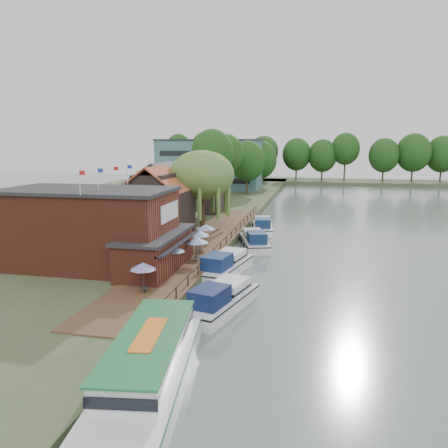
# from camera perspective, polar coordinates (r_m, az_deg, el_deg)

# --- Properties ---
(ground) EXTENTS (260.00, 260.00, 0.00)m
(ground) POSITION_cam_1_polar(r_m,az_deg,el_deg) (39.26, 4.94, -7.79)
(ground) COLOR #4D5958
(ground) RESTS_ON ground
(land_bank) EXTENTS (50.00, 140.00, 1.00)m
(land_bank) POSITION_cam_1_polar(r_m,az_deg,el_deg) (80.72, -13.37, 1.83)
(land_bank) COLOR #384728
(land_bank) RESTS_ON ground
(quay_deck) EXTENTS (6.00, 50.00, 0.10)m
(quay_deck) POSITION_cam_1_polar(r_m,az_deg,el_deg) (49.93, -2.73, -2.52)
(quay_deck) COLOR #47301E
(quay_deck) RESTS_ON land_bank
(quay_rail) EXTENTS (0.20, 49.00, 1.00)m
(quay_rail) POSITION_cam_1_polar(r_m,az_deg,el_deg) (49.70, 0.43, -2.04)
(quay_rail) COLOR black
(quay_rail) RESTS_ON land_bank
(pub) EXTENTS (20.00, 11.00, 7.30)m
(pub) POSITION_cam_1_polar(r_m,az_deg,el_deg) (41.20, -14.83, -0.55)
(pub) COLOR maroon
(pub) RESTS_ON land_bank
(hotel_block) EXTENTS (25.40, 12.40, 12.30)m
(hotel_block) POSITION_cam_1_polar(r_m,az_deg,el_deg) (110.36, -1.83, 7.84)
(hotel_block) COLOR #38666B
(hotel_block) RESTS_ON land_bank
(cottage_a) EXTENTS (8.60, 7.60, 8.50)m
(cottage_a) POSITION_cam_1_polar(r_m,az_deg,el_deg) (55.06, -8.77, 3.03)
(cottage_a) COLOR black
(cottage_a) RESTS_ON land_bank
(cottage_b) EXTENTS (9.60, 8.60, 8.50)m
(cottage_b) POSITION_cam_1_polar(r_m,az_deg,el_deg) (65.41, -8.13, 4.22)
(cottage_b) COLOR beige
(cottage_b) RESTS_ON land_bank
(cottage_c) EXTENTS (7.60, 7.60, 8.50)m
(cottage_c) POSITION_cam_1_polar(r_m,az_deg,el_deg) (72.75, -2.71, 4.95)
(cottage_c) COLOR black
(cottage_c) RESTS_ON land_bank
(willow) EXTENTS (8.60, 8.60, 10.43)m
(willow) POSITION_cam_1_polar(r_m,az_deg,el_deg) (58.30, -2.89, 4.51)
(willow) COLOR #476B2D
(willow) RESTS_ON land_bank
(umbrella_0) EXTENTS (2.03, 2.03, 2.38)m
(umbrella_0) POSITION_cam_1_polar(r_m,az_deg,el_deg) (33.82, -10.47, -6.90)
(umbrella_0) COLOR navy
(umbrella_0) RESTS_ON quay_deck
(umbrella_1) EXTENTS (2.09, 2.09, 2.38)m
(umbrella_1) POSITION_cam_1_polar(r_m,az_deg,el_deg) (38.86, -6.63, -4.50)
(umbrella_1) COLOR #1C459A
(umbrella_1) RESTS_ON quay_deck
(umbrella_2) EXTENTS (2.27, 2.27, 2.38)m
(umbrella_2) POSITION_cam_1_polar(r_m,az_deg,el_deg) (42.00, -3.57, -3.31)
(umbrella_2) COLOR #1C399C
(umbrella_2) RESTS_ON quay_deck
(umbrella_3) EXTENTS (2.07, 2.07, 2.38)m
(umbrella_3) POSITION_cam_1_polar(r_m,az_deg,el_deg) (45.07, -3.20, -2.34)
(umbrella_3) COLOR #1C4C9C
(umbrella_3) RESTS_ON quay_deck
(umbrella_4) EXTENTS (2.10, 2.10, 2.38)m
(umbrella_4) POSITION_cam_1_polar(r_m,az_deg,el_deg) (48.45, -2.38, -1.43)
(umbrella_4) COLOR navy
(umbrella_4) RESTS_ON quay_deck
(cruiser_0) EXTENTS (5.38, 10.05, 2.31)m
(cruiser_0) POSITION_cam_1_polar(r_m,az_deg,el_deg) (32.81, -0.37, -9.36)
(cruiser_0) COLOR silver
(cruiser_0) RESTS_ON ground
(cruiser_1) EXTENTS (4.89, 10.02, 2.32)m
(cruiser_1) POSITION_cam_1_polar(r_m,az_deg,el_deg) (41.57, 0.10, -5.04)
(cruiser_1) COLOR white
(cruiser_1) RESTS_ON ground
(cruiser_2) EXTENTS (5.57, 9.75, 2.23)m
(cruiser_2) POSITION_cam_1_polar(r_m,az_deg,el_deg) (52.20, 4.00, -1.89)
(cruiser_2) COLOR silver
(cruiser_2) RESTS_ON ground
(cruiser_3) EXTENTS (4.31, 9.57, 2.21)m
(cruiser_3) POSITION_cam_1_polar(r_m,az_deg,el_deg) (61.52, 5.07, -0.01)
(cruiser_3) COLOR white
(cruiser_3) RESTS_ON ground
(tour_boat) EXTENTS (5.65, 13.99, 2.97)m
(tour_boat) POSITION_cam_1_polar(r_m,az_deg,el_deg) (22.88, -10.05, -17.90)
(tour_boat) COLOR silver
(tour_boat) RESTS_ON ground
(swan) EXTENTS (0.44, 0.44, 0.44)m
(swan) POSITION_cam_1_polar(r_m,az_deg,el_deg) (30.56, -6.22, -12.85)
(swan) COLOR white
(swan) RESTS_ON ground
(bank_tree_0) EXTENTS (7.88, 7.88, 13.96)m
(bank_tree_0) POSITION_cam_1_polar(r_m,az_deg,el_deg) (82.78, -1.52, 7.53)
(bank_tree_0) COLOR #143811
(bank_tree_0) RESTS_ON land_bank
(bank_tree_1) EXTENTS (7.02, 7.02, 13.17)m
(bank_tree_1) POSITION_cam_1_polar(r_m,az_deg,el_deg) (89.97, 0.28, 7.52)
(bank_tree_1) COLOR #143811
(bank_tree_1) RESTS_ON land_bank
(bank_tree_2) EXTENTS (7.86, 7.86, 11.93)m
(bank_tree_2) POSITION_cam_1_polar(r_m,az_deg,el_deg) (97.56, 3.04, 7.37)
(bank_tree_2) COLOR #143811
(bank_tree_2) RESTS_ON land_bank
(bank_tree_3) EXTENTS (8.55, 8.55, 11.91)m
(bank_tree_3) POSITION_cam_1_polar(r_m,az_deg,el_deg) (115.48, 4.76, 7.84)
(bank_tree_3) COLOR #143811
(bank_tree_3) RESTS_ON land_bank
(bank_tree_4) EXTENTS (7.27, 7.27, 13.22)m
(bank_tree_4) POSITION_cam_1_polar(r_m,az_deg,el_deg) (125.20, 5.05, 8.34)
(bank_tree_4) COLOR #143811
(bank_tree_4) RESTS_ON land_bank
(bank_tree_5) EXTENTS (7.23, 7.23, 12.52)m
(bank_tree_5) POSITION_cam_1_polar(r_m,az_deg,el_deg) (132.25, 4.43, 8.31)
(bank_tree_5) COLOR #143811
(bank_tree_5) RESTS_ON land_bank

